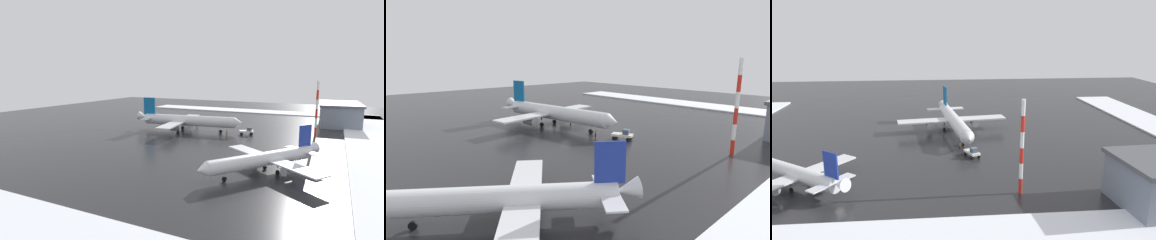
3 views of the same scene
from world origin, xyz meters
TOP-DOWN VIEW (x-y plane):
  - ground_plane at (0.00, 0.00)m, footprint 240.00×240.00m
  - snow_bank_far at (0.00, -50.00)m, footprint 152.00×16.00m
  - snow_bank_left at (-67.00, 0.00)m, footprint 14.00×116.00m
  - snow_bank_right at (67.00, 0.00)m, footprint 14.00×116.00m
  - airplane_parked_starboard at (3.32, 8.49)m, footprint 32.47×38.98m
  - airplane_distant_tail at (-30.33, -26.40)m, footprint 26.43×23.03m
  - pushback_tug at (6.44, -12.68)m, footprint 3.82×5.09m
  - ground_crew_by_nose_gear at (3.91, -6.43)m, footprint 0.36×0.36m
  - ground_crew_mid_apron at (7.09, 6.13)m, footprint 0.36×0.36m
  - antenna_mast at (13.10, -33.41)m, footprint 0.70×0.70m
  - cargo_hangar at (41.06, -40.36)m, footprint 25.79×16.35m

SIDE VIEW (x-z plane):
  - ground_plane at x=0.00m, z-range 0.00..0.00m
  - snow_bank_far at x=0.00m, z-range 0.00..0.45m
  - snow_bank_left at x=-67.00m, z-range 0.00..0.45m
  - snow_bank_right at x=67.00m, z-range 0.00..0.45m
  - ground_crew_by_nose_gear at x=3.91m, z-range 0.12..1.83m
  - ground_crew_mid_apron at x=7.09m, z-range 0.12..1.83m
  - pushback_tug at x=6.44m, z-range 0.03..2.53m
  - airplane_distant_tail at x=-30.33m, z-range -1.56..7.64m
  - airplane_parked_starboard at x=3.32m, z-range -1.96..9.62m
  - cargo_hangar at x=41.06m, z-range 0.04..8.84m
  - antenna_mast at x=13.10m, z-range 0.00..18.08m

